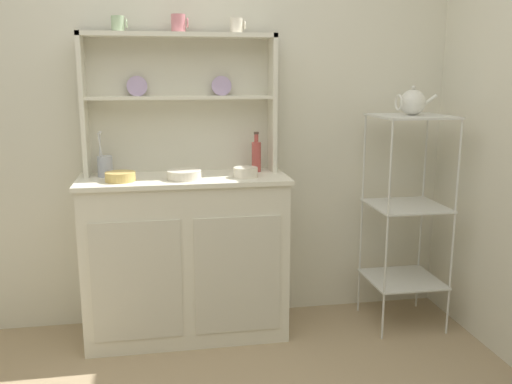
{
  "coord_description": "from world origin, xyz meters",
  "views": [
    {
      "loc": [
        -0.1,
        -1.57,
        1.44
      ],
      "look_at": [
        0.37,
        1.12,
        0.86
      ],
      "focal_mm": 38.94,
      "sensor_mm": 36.0,
      "label": 1
    }
  ],
  "objects": [
    {
      "name": "cup_cream_2",
      "position": [
        0.33,
        1.49,
        1.69
      ],
      "size": [
        0.08,
        0.07,
        0.08
      ],
      "color": "silver",
      "rests_on": "hutch_shelf_unit"
    },
    {
      "name": "cup_rose_1",
      "position": [
        0.02,
        1.49,
        1.7
      ],
      "size": [
        0.09,
        0.08,
        0.09
      ],
      "color": "#D17A84",
      "rests_on": "hutch_shelf_unit"
    },
    {
      "name": "utensil_jar",
      "position": [
        -0.39,
        1.45,
        0.96
      ],
      "size": [
        0.08,
        0.08,
        0.24
      ],
      "color": "#B2B7C6",
      "rests_on": "hutch_cabinet"
    },
    {
      "name": "cup_sage_0",
      "position": [
        -0.29,
        1.49,
        1.69
      ],
      "size": [
        0.08,
        0.07,
        0.08
      ],
      "color": "#9EB78E",
      "rests_on": "hutch_shelf_unit"
    },
    {
      "name": "hutch_shelf_unit",
      "position": [
        0.02,
        1.53,
        1.34
      ],
      "size": [
        1.04,
        0.18,
        0.75
      ],
      "color": "silver",
      "rests_on": "hutch_cabinet"
    },
    {
      "name": "wall_back",
      "position": [
        0.0,
        1.62,
        1.25
      ],
      "size": [
        3.84,
        0.05,
        2.5
      ],
      "primitive_type": "cube",
      "color": "silver",
      "rests_on": "ground"
    },
    {
      "name": "porcelain_teapot",
      "position": [
        1.27,
        1.3,
        1.29
      ],
      "size": [
        0.23,
        0.14,
        0.16
      ],
      "color": "white",
      "rests_on": "bakers_rack"
    },
    {
      "name": "bowl_cream_small",
      "position": [
        0.35,
        1.29,
        0.93
      ],
      "size": [
        0.13,
        0.13,
        0.05
      ],
      "primitive_type": "cylinder",
      "color": "silver",
      "rests_on": "hutch_cabinet"
    },
    {
      "name": "bakers_rack",
      "position": [
        1.27,
        1.3,
        0.74
      ],
      "size": [
        0.41,
        0.4,
        1.22
      ],
      "color": "silver",
      "rests_on": "ground"
    },
    {
      "name": "bowl_mixing_large",
      "position": [
        -0.3,
        1.29,
        0.93
      ],
      "size": [
        0.15,
        0.15,
        0.05
      ],
      "primitive_type": "cylinder",
      "color": "#DBB760",
      "rests_on": "hutch_cabinet"
    },
    {
      "name": "bowl_floral_medium",
      "position": [
        0.02,
        1.29,
        0.93
      ],
      "size": [
        0.18,
        0.18,
        0.05
      ],
      "primitive_type": "cylinder",
      "color": "silver",
      "rests_on": "hutch_cabinet"
    },
    {
      "name": "jam_bottle",
      "position": [
        0.43,
        1.45,
        0.99
      ],
      "size": [
        0.05,
        0.05,
        0.22
      ],
      "color": "#B74C47",
      "rests_on": "hutch_cabinet"
    },
    {
      "name": "hutch_cabinet",
      "position": [
        0.02,
        1.37,
        0.46
      ],
      "size": [
        1.11,
        0.45,
        0.9
      ],
      "color": "silver",
      "rests_on": "ground"
    }
  ]
}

